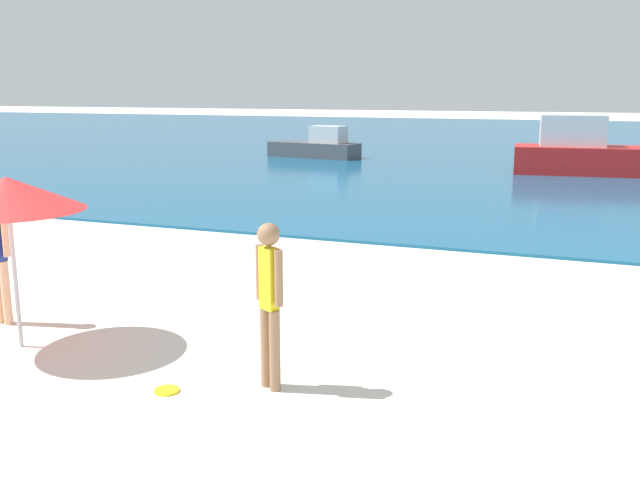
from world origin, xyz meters
name	(u,v)px	position (x,y,z in m)	size (l,w,h in m)	color
water	(535,141)	(0.00, 42.53, 0.03)	(160.00, 60.00, 0.06)	#14567F
person_standing	(269,296)	(0.27, 5.70, 0.97)	(0.36, 0.23, 1.70)	#936B4C
frisbee	(167,391)	(-0.66, 5.24, 0.01)	(0.25, 0.25, 0.03)	yellow
boat_near	(596,154)	(3.28, 26.09, 0.77)	(6.17, 2.53, 2.04)	red
boat_far	(317,146)	(-8.07, 28.40, 0.54)	(4.20, 1.96, 1.37)	#4C4C51
beach_umbrella	(7,194)	(-2.97, 5.71, 1.81)	(1.71, 1.71, 2.01)	#B7B7BC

